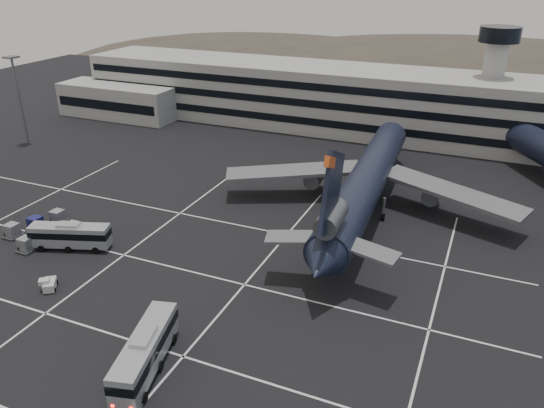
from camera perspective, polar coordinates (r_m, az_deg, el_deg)
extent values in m
plane|color=black|center=(68.17, -13.69, -7.94)|extent=(260.00, 260.00, 0.00)
cube|color=silver|center=(62.06, -19.18, -12.35)|extent=(90.00, 0.25, 0.01)
cube|color=silver|center=(70.85, -11.80, -6.37)|extent=(90.00, 0.25, 0.01)
cube|color=silver|center=(81.12, -6.28, -1.73)|extent=(90.00, 0.25, 0.01)
cube|color=silver|center=(91.18, -26.85, -1.33)|extent=(0.25, 55.00, 0.01)
cube|color=silver|center=(75.46, -14.73, -4.63)|extent=(0.25, 55.00, 0.01)
cube|color=silver|center=(66.97, -2.23, -7.80)|extent=(0.25, 55.00, 0.01)
cube|color=silver|center=(62.34, 16.79, -11.79)|extent=(0.25, 55.00, 0.01)
cube|color=gray|center=(125.76, 5.78, 11.36)|extent=(120.00, 18.00, 14.00)
cube|color=black|center=(118.32, 4.34, 8.80)|extent=(118.00, 0.20, 1.60)
cube|color=black|center=(117.28, 4.41, 10.68)|extent=(118.00, 0.20, 1.60)
cube|color=black|center=(116.43, 4.47, 12.44)|extent=(118.00, 0.20, 1.60)
cube|color=gray|center=(139.64, -16.18, 10.61)|extent=(30.00, 10.00, 8.00)
cylinder|color=gray|center=(121.38, 22.39, 11.10)|extent=(4.40, 4.40, 22.00)
cylinder|color=black|center=(119.53, 23.32, 16.43)|extent=(8.00, 8.00, 3.00)
ellipsoid|color=#38332B|center=(240.03, -0.99, 13.68)|extent=(196.00, 140.00, 32.00)
ellipsoid|color=#38332B|center=(220.50, 21.25, 10.21)|extent=(252.00, 180.00, 44.00)
cylinder|color=slate|center=(124.43, -25.47, 9.91)|extent=(0.50, 0.50, 18.00)
cube|color=slate|center=(122.77, -26.26, 13.98)|extent=(2.40, 2.40, 0.35)
cylinder|color=black|center=(82.52, 10.16, 2.45)|extent=(8.09, 48.23, 5.60)
cone|color=black|center=(107.01, 12.85, 7.45)|extent=(5.83, 4.79, 5.60)
cone|color=black|center=(59.25, 5.23, -6.72)|extent=(5.29, 5.26, 5.04)
cube|color=black|center=(58.84, 6.42, 1.13)|extent=(0.99, 9.49, 10.97)
cube|color=#C3491A|center=(55.92, 6.24, 4.50)|extent=(0.72, 3.26, 2.24)
cylinder|color=#595B60|center=(60.68, 6.39, -1.54)|extent=(3.01, 6.13, 2.70)
cube|color=slate|center=(63.69, 2.69, -3.60)|extent=(8.08, 5.03, 0.87)
cube|color=slate|center=(62.04, 10.12, -4.83)|extent=(7.91, 4.34, 0.87)
cube|color=slate|center=(87.35, 2.30, 3.56)|extent=(22.27, 14.28, 1.75)
cylinder|color=#595B60|center=(89.86, 4.70, 2.95)|extent=(2.98, 5.63, 2.70)
cube|color=slate|center=(83.74, 18.78, 1.22)|extent=(22.59, 12.37, 1.75)
cylinder|color=#595B60|center=(87.21, 16.79, 1.22)|extent=(2.98, 5.63, 2.70)
cylinder|color=slate|center=(97.77, 11.75, 4.03)|extent=(0.44, 0.44, 3.00)
cylinder|color=black|center=(98.36, 11.66, 3.14)|extent=(0.56, 1.12, 1.10)
cylinder|color=slate|center=(82.43, 7.56, 0.34)|extent=(0.44, 0.44, 3.00)
cylinder|color=black|center=(83.13, 7.50, -0.70)|extent=(0.56, 1.12, 1.10)
cylinder|color=slate|center=(81.47, 11.93, -0.31)|extent=(0.44, 0.44, 3.00)
cylinder|color=black|center=(82.17, 11.83, -1.35)|extent=(0.56, 1.12, 1.10)
cone|color=black|center=(118.69, 23.45, 7.72)|extent=(7.13, 6.78, 5.60)
cube|color=#A0A4A9|center=(53.76, -13.47, -15.13)|extent=(5.43, 11.95, 3.18)
cube|color=black|center=(53.52, -13.51, -14.82)|extent=(5.51, 12.03, 1.01)
cube|color=#A0A4A9|center=(52.66, -13.66, -13.64)|extent=(2.42, 3.50, 0.37)
cylinder|color=black|center=(52.60, -16.39, -19.03)|extent=(0.58, 1.07, 1.02)
cylinder|color=black|center=(51.68, -13.56, -19.59)|extent=(0.58, 1.07, 1.02)
cylinder|color=black|center=(55.29, -14.62, -16.24)|extent=(0.58, 1.07, 1.02)
cylinder|color=black|center=(54.41, -11.93, -16.70)|extent=(0.58, 1.07, 1.02)
cylinder|color=black|center=(58.13, -13.05, -13.69)|extent=(0.58, 1.07, 1.02)
cylinder|color=black|center=(57.30, -10.51, -14.08)|extent=(0.58, 1.07, 1.02)
cube|color=#FF0C05|center=(51.01, -16.79, -20.08)|extent=(0.28, 0.15, 0.23)
cube|color=#FF0C05|center=(50.40, -14.93, -20.47)|extent=(0.28, 0.15, 0.23)
cube|color=#A0A4A9|center=(77.14, -20.88, -3.17)|extent=(10.91, 5.85, 2.92)
cube|color=black|center=(76.98, -20.92, -2.94)|extent=(10.99, 5.92, 0.92)
cube|color=#A0A4A9|center=(76.43, -21.07, -2.08)|extent=(3.27, 2.44, 0.34)
cylinder|color=black|center=(75.40, -18.46, -4.77)|extent=(0.99, 0.60, 0.93)
cylinder|color=black|center=(77.36, -17.83, -3.89)|extent=(0.99, 0.60, 0.93)
cylinder|color=black|center=(76.87, -21.06, -4.60)|extent=(0.99, 0.60, 0.93)
cylinder|color=black|center=(78.79, -20.37, -3.74)|extent=(0.99, 0.60, 0.93)
cylinder|color=black|center=(78.49, -23.56, -4.42)|extent=(0.99, 0.60, 0.93)
cylinder|color=black|center=(80.37, -22.82, -3.59)|extent=(0.99, 0.60, 0.93)
cube|color=#B8B8B3|center=(69.63, -22.78, -8.00)|extent=(2.44, 2.70, 0.98)
cube|color=#B8B8B3|center=(68.85, -22.94, -7.79)|extent=(1.54, 1.49, 0.54)
cylinder|color=black|center=(69.19, -23.33, -8.62)|extent=(0.55, 0.63, 0.61)
cylinder|color=black|center=(68.94, -22.36, -8.56)|extent=(0.55, 0.63, 0.61)
cylinder|color=black|center=(70.63, -23.11, -7.86)|extent=(0.55, 0.63, 0.61)
cylinder|color=black|center=(70.38, -22.16, -7.80)|extent=(0.55, 0.63, 0.61)
cube|color=#2D2D30|center=(84.37, -26.05, -3.09)|extent=(2.88, 3.05, 0.20)
cylinder|color=black|center=(84.40, -26.04, -3.12)|extent=(0.11, 0.22, 0.22)
cube|color=gray|center=(83.96, -26.17, -2.50)|extent=(2.24, 2.24, 1.75)
cube|color=#2D2D30|center=(79.60, -24.81, -4.49)|extent=(2.88, 3.05, 0.20)
cylinder|color=black|center=(79.63, -24.80, -4.53)|extent=(0.11, 0.22, 0.22)
cube|color=gray|center=(79.16, -24.93, -3.88)|extent=(2.24, 2.24, 1.75)
cube|color=#2D2D30|center=(85.12, -23.99, -2.43)|extent=(2.88, 3.05, 0.20)
cylinder|color=black|center=(85.15, -23.98, -2.47)|extent=(0.11, 0.22, 0.22)
cube|color=#16174E|center=(84.72, -24.10, -1.84)|extent=(2.24, 2.24, 1.75)
cube|color=#2D2D30|center=(80.40, -22.64, -3.78)|extent=(2.88, 3.05, 0.20)
cylinder|color=black|center=(80.43, -22.63, -3.82)|extent=(0.11, 0.22, 0.22)
cube|color=gray|center=(79.97, -22.75, -3.17)|extent=(2.24, 2.24, 1.75)
cube|color=#2D2D30|center=(86.00, -21.97, -1.78)|extent=(2.88, 3.05, 0.20)
cylinder|color=black|center=(86.03, -21.97, -1.82)|extent=(0.11, 0.22, 0.22)
cube|color=gray|center=(85.60, -22.08, -1.20)|extent=(2.24, 2.24, 1.75)
cube|color=#2D2D30|center=(81.33, -20.52, -3.08)|extent=(2.88, 3.05, 0.20)
cylinder|color=black|center=(81.36, -20.51, -3.12)|extent=(0.11, 0.22, 0.22)
cube|color=gray|center=(80.90, -20.62, -2.47)|extent=(2.24, 2.24, 1.75)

